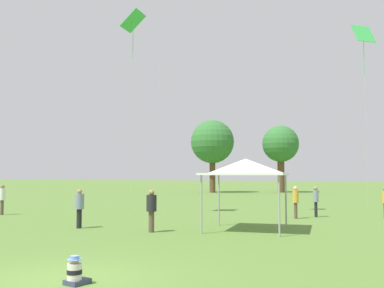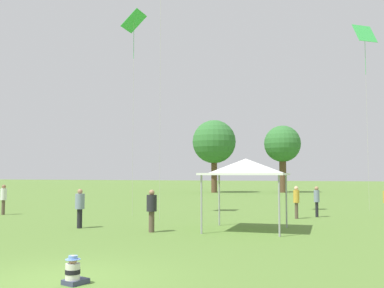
# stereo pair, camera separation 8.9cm
# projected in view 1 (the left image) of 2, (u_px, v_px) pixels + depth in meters

# --- Properties ---
(ground_plane) EXTENTS (300.00, 300.00, 0.00)m
(ground_plane) POSITION_uv_depth(u_px,v_px,m) (60.00, 280.00, 9.33)
(ground_plane) COLOR #567A33
(seated_toddler) EXTENTS (0.46, 0.52, 0.59)m
(seated_toddler) POSITION_uv_depth(u_px,v_px,m) (75.00, 272.00, 8.98)
(seated_toddler) COLOR #383D56
(seated_toddler) RESTS_ON ground
(person_standing_1) EXTENTS (0.49, 0.49, 1.61)m
(person_standing_1) POSITION_uv_depth(u_px,v_px,m) (79.00, 205.00, 18.45)
(person_standing_1) COLOR black
(person_standing_1) RESTS_ON ground
(person_standing_2) EXTENTS (0.33, 0.33, 1.58)m
(person_standing_2) POSITION_uv_depth(u_px,v_px,m) (316.00, 198.00, 23.31)
(person_standing_2) COLOR black
(person_standing_2) RESTS_ON ground
(person_standing_4) EXTENTS (0.41, 0.41, 1.62)m
(person_standing_4) POSITION_uv_depth(u_px,v_px,m) (296.00, 199.00, 22.46)
(person_standing_4) COLOR brown
(person_standing_4) RESTS_ON ground
(person_standing_5) EXTENTS (0.43, 0.43, 1.65)m
(person_standing_5) POSITION_uv_depth(u_px,v_px,m) (2.00, 197.00, 24.56)
(person_standing_5) COLOR brown
(person_standing_5) RESTS_ON ground
(person_standing_6) EXTENTS (0.55, 0.55, 1.62)m
(person_standing_6) POSITION_uv_depth(u_px,v_px,m) (151.00, 207.00, 17.18)
(person_standing_6) COLOR brown
(person_standing_6) RESTS_ON ground
(canopy_tent) EXTENTS (3.42, 3.42, 2.83)m
(canopy_tent) POSITION_uv_depth(u_px,v_px,m) (246.00, 167.00, 17.84)
(canopy_tent) COLOR white
(canopy_tent) RESTS_ON ground
(kite_1) EXTENTS (1.05, 1.37, 11.11)m
(kite_1) POSITION_uv_depth(u_px,v_px,m) (133.00, 25.00, 24.70)
(kite_1) COLOR green
(kite_1) RESTS_ON ground
(kite_3) EXTENTS (1.51, 1.42, 11.67)m
(kite_3) POSITION_uv_depth(u_px,v_px,m) (363.00, 37.00, 28.22)
(kite_3) COLOR green
(kite_3) RESTS_ON ground
(distant_tree_0) EXTENTS (4.51, 4.51, 8.27)m
(distant_tree_0) POSITION_uv_depth(u_px,v_px,m) (281.00, 145.00, 55.53)
(distant_tree_0) COLOR brown
(distant_tree_0) RESTS_ON ground
(distant_tree_3) EXTENTS (5.34, 5.34, 8.92)m
(distant_tree_3) POSITION_uv_depth(u_px,v_px,m) (212.00, 142.00, 55.33)
(distant_tree_3) COLOR brown
(distant_tree_3) RESTS_ON ground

